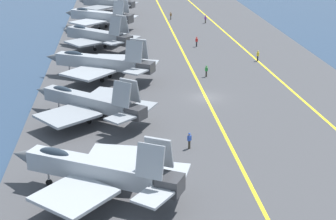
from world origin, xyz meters
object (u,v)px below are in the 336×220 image
Objects in this scene: crew_green_vest at (206,71)px; crew_blue_vest at (189,140)px; crew_purple_vest at (205,19)px; parked_jet_sixth at (96,35)px; crew_red_vest at (197,41)px; parked_jet_seventh at (98,16)px; parked_jet_fifth at (100,62)px; parked_jet_fourth at (89,102)px; parked_jet_third at (95,170)px; crew_brown_vest at (171,15)px; crew_yellow_vest at (258,55)px; parked_jet_eighth at (107,3)px.

crew_green_vest is 0.99× the size of crew_blue_vest.
crew_purple_vest is at bearing -11.10° from crew_blue_vest.
parked_jet_sixth is 17.92m from crew_red_vest.
parked_jet_seventh is at bearing 24.72° from crew_green_vest.
crew_purple_vest is (38.71, -21.87, -1.55)m from parked_jet_fifth.
parked_jet_third is at bearing -175.90° from parked_jet_fourth.
parked_jet_sixth is 8.55× the size of crew_green_vest.
crew_brown_vest is 0.97× the size of crew_yellow_vest.
crew_red_vest is at bearing 38.26° from crew_yellow_vest.
crew_yellow_vest reaches higher than crew_green_vest.
parked_jet_fourth is at bearing 165.16° from crew_brown_vest.
crew_brown_vest is 37.65m from crew_yellow_vest.
crew_yellow_vest is (-36.21, -10.31, 0.03)m from crew_brown_vest.
parked_jet_sixth is 8.23× the size of crew_red_vest.
parked_jet_third is 1.08× the size of parked_jet_sixth.
crew_yellow_vest is at bearing -174.14° from crew_purple_vest.
crew_purple_vest is at bearing -124.28° from crew_brown_vest.
parked_jet_fourth is at bearing 133.06° from crew_green_vest.
parked_jet_fifth is 15.44m from crew_green_vest.
crew_red_vest is 43.03m from crew_blue_vest.
crew_purple_vest is (-4.83, -7.09, 0.03)m from crew_brown_vest.
crew_yellow_vest is at bearing -51.75° from crew_green_vest.
parked_jet_fifth is 9.87× the size of crew_green_vest.
crew_brown_vest is 8.58m from crew_purple_vest.
parked_jet_third is 53.56m from crew_red_vest.
parked_jet_eighth is at bearing -2.62° from parked_jet_sixth.
crew_brown_vest is (-8.17, -14.38, -1.72)m from parked_jet_eighth.
parked_jet_eighth is at bearing 16.03° from crew_green_vest.
parked_jet_eighth is (84.77, -0.01, 0.17)m from parked_jet_third.
parked_jet_seventh reaches higher than crew_blue_vest.
parked_jet_sixth reaches higher than parked_jet_fourth.
parked_jet_sixth is at bearing 3.59° from parked_jet_fifth.
parked_jet_third is 74.93m from crew_purple_vest.
parked_jet_seventh is 8.91× the size of crew_red_vest.
crew_purple_vest is 21.41m from crew_red_vest.
crew_blue_vest is at bearing 166.29° from crew_green_vest.
parked_jet_seventh is 16.35m from parked_jet_eighth.
crew_yellow_vest is (-10.77, -26.22, -1.46)m from parked_jet_sixth.
crew_blue_vest is (-31.82, 15.62, -0.01)m from crew_yellow_vest.
crew_green_vest is 18.32m from crew_red_vest.
parked_jet_seventh reaches higher than parked_jet_third.
parked_jet_seventh is at bearing 45.54° from crew_red_vest.
parked_jet_third is 84.77m from parked_jet_eighth.
parked_jet_eighth is at bearing -5.30° from parked_jet_seventh.
crew_yellow_vest is 35.44m from crew_blue_vest.
parked_jet_eighth is at bearing -0.45° from parked_jet_fifth.
crew_yellow_vest is at bearing -31.45° from parked_jet_third.
crew_red_vest reaches higher than crew_green_vest.
parked_jet_seventh is at bearing 1.79° from parked_jet_fifth.
crew_yellow_vest is (-28.10, -26.20, -1.62)m from parked_jet_seventh.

